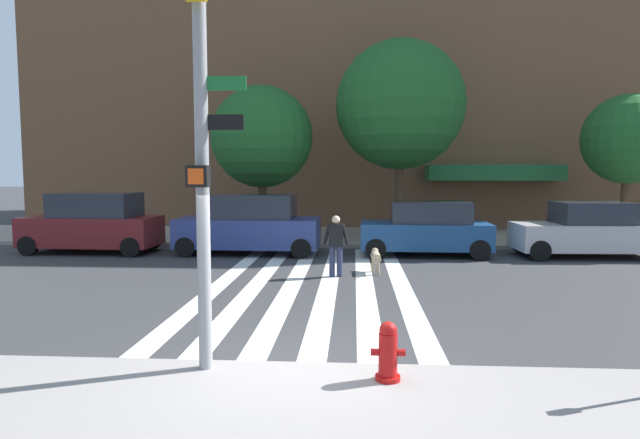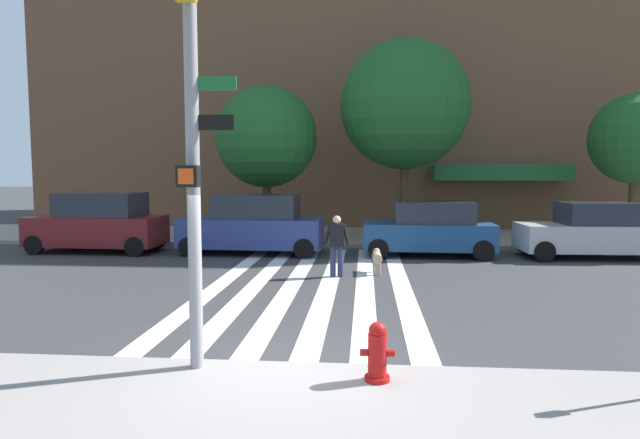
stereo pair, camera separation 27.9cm
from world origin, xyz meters
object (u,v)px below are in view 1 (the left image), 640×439
(parked_car_third_in_line, at_px, (426,229))
(pedestrian_dog_walker, at_px, (336,242))
(traffic_light_pole, at_px, (201,116))
(street_tree_middle, at_px, (400,105))
(parked_car_behind_first, at_px, (250,225))
(street_tree_nearest, at_px, (262,137))
(parked_car_near_curb, at_px, (93,224))
(parked_car_fourth_in_line, at_px, (587,231))
(fire_hydrant, at_px, (388,352))
(street_tree_further, at_px, (629,139))
(dog_on_leash, at_px, (376,257))

(parked_car_third_in_line, distance_m, pedestrian_dog_walker, 4.75)
(traffic_light_pole, relative_size, street_tree_middle, 0.75)
(traffic_light_pole, distance_m, parked_car_third_in_line, 12.17)
(traffic_light_pole, xyz_separation_m, pedestrian_dog_walker, (1.52, 7.27, -2.59))
(parked_car_behind_first, bearing_deg, street_tree_middle, 32.92)
(street_tree_nearest, height_order, pedestrian_dog_walker, street_tree_nearest)
(parked_car_near_curb, xyz_separation_m, street_tree_nearest, (5.41, 2.95, 3.12))
(parked_car_near_curb, height_order, pedestrian_dog_walker, parked_car_near_curb)
(parked_car_behind_first, relative_size, parked_car_fourth_in_line, 1.06)
(parked_car_third_in_line, relative_size, parked_car_fourth_in_line, 0.94)
(parked_car_third_in_line, xyz_separation_m, pedestrian_dog_walker, (-2.88, -3.78, 0.03))
(traffic_light_pole, relative_size, street_tree_nearest, 0.97)
(parked_car_third_in_line, xyz_separation_m, parked_car_fourth_in_line, (5.20, 0.00, -0.03))
(parked_car_behind_first, bearing_deg, fire_hydrant, -70.61)
(fire_hydrant, xyz_separation_m, parked_car_near_curb, (-9.44, 11.27, 0.49))
(street_tree_further, bearing_deg, street_tree_middle, 179.60)
(street_tree_middle, bearing_deg, parked_car_third_in_line, -79.66)
(parked_car_behind_first, height_order, street_tree_further, street_tree_further)
(street_tree_nearest, height_order, street_tree_further, street_tree_nearest)
(street_tree_middle, relative_size, street_tree_further, 1.38)
(parked_car_third_in_line, distance_m, dog_on_leash, 3.68)
(traffic_light_pole, xyz_separation_m, fire_hydrant, (2.43, -0.23, -3.00))
(street_tree_further, bearing_deg, dog_on_leash, -146.23)
(street_tree_middle, relative_size, dog_on_leash, 7.10)
(traffic_light_pole, bearing_deg, parked_car_fourth_in_line, 48.99)
(parked_car_near_curb, distance_m, street_tree_further, 19.93)
(parked_car_third_in_line, xyz_separation_m, street_tree_middle, (-0.63, 3.43, 4.48))
(parked_car_third_in_line, bearing_deg, parked_car_fourth_in_line, 0.03)
(parked_car_third_in_line, xyz_separation_m, street_tree_further, (8.01, 3.37, 3.12))
(parked_car_near_curb, distance_m, pedestrian_dog_walker, 9.32)
(parked_car_fourth_in_line, bearing_deg, dog_on_leash, -155.55)
(street_tree_further, relative_size, pedestrian_dog_walker, 3.41)
(parked_car_near_curb, relative_size, parked_car_third_in_line, 1.06)
(parked_car_third_in_line, height_order, pedestrian_dog_walker, parked_car_third_in_line)
(parked_car_near_curb, xyz_separation_m, street_tree_middle, (10.78, 3.43, 4.36))
(parked_car_behind_first, relative_size, dog_on_leash, 4.43)
(traffic_light_pole, xyz_separation_m, street_tree_middle, (3.77, 14.48, 1.85))
(parked_car_behind_first, height_order, street_tree_nearest, street_tree_nearest)
(fire_hydrant, height_order, street_tree_further, street_tree_further)
(parked_car_near_curb, bearing_deg, street_tree_further, 9.86)
(parked_car_behind_first, xyz_separation_m, pedestrian_dog_walker, (3.05, -3.77, -0.05))
(traffic_light_pole, height_order, fire_hydrant, traffic_light_pole)
(street_tree_middle, height_order, dog_on_leash, street_tree_middle)
(parked_car_behind_first, bearing_deg, parked_car_fourth_in_line, 0.01)
(parked_car_fourth_in_line, xyz_separation_m, street_tree_further, (2.80, 3.37, 3.15))
(parked_car_near_curb, height_order, dog_on_leash, parked_car_near_curb)
(parked_car_third_in_line, bearing_deg, dog_on_leash, -119.50)
(fire_hydrant, relative_size, street_tree_further, 0.14)
(parked_car_behind_first, distance_m, parked_car_fourth_in_line, 11.14)
(parked_car_third_in_line, relative_size, dog_on_leash, 3.92)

